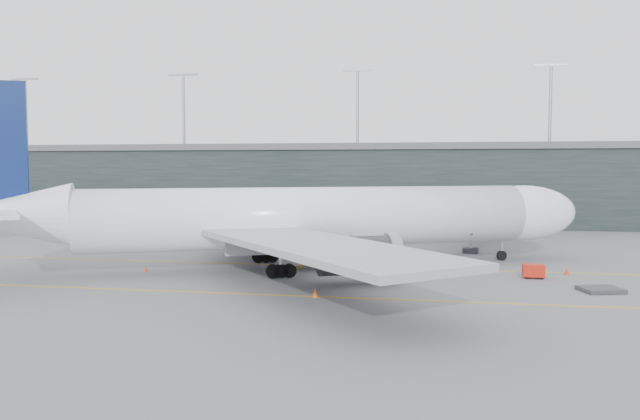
# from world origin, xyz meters

# --- Properties ---
(ground) EXTENTS (320.00, 320.00, 0.00)m
(ground) POSITION_xyz_m (0.00, 0.00, 0.00)
(ground) COLOR slate
(ground) RESTS_ON ground
(taxiline_a) EXTENTS (160.00, 0.25, 0.02)m
(taxiline_a) POSITION_xyz_m (0.00, -4.00, 0.01)
(taxiline_a) COLOR #C59612
(taxiline_a) RESTS_ON ground
(taxiline_b) EXTENTS (160.00, 0.25, 0.02)m
(taxiline_b) POSITION_xyz_m (0.00, -20.00, 0.01)
(taxiline_b) COLOR #C59612
(taxiline_b) RESTS_ON ground
(taxiline_lead_main) EXTENTS (0.25, 60.00, 0.02)m
(taxiline_lead_main) POSITION_xyz_m (5.00, 20.00, 0.01)
(taxiline_lead_main) COLOR #C59612
(taxiline_lead_main) RESTS_ON ground
(terminal) EXTENTS (240.00, 36.00, 29.00)m
(terminal) POSITION_xyz_m (-0.00, 58.00, 7.62)
(terminal) COLOR black
(terminal) RESTS_ON ground
(main_aircraft) EXTENTS (64.76, 59.66, 19.06)m
(main_aircraft) POSITION_xyz_m (5.81, -5.74, 5.35)
(main_aircraft) COLOR white
(main_aircraft) RESTS_ON ground
(jet_bridge) EXTENTS (10.58, 43.09, 6.09)m
(jet_bridge) POSITION_xyz_m (25.40, 22.93, 4.56)
(jet_bridge) COLOR #29282D
(jet_bridge) RESTS_ON ground
(gse_cart) EXTENTS (2.05, 1.32, 1.39)m
(gse_cart) POSITION_xyz_m (28.93, -7.77, 0.77)
(gse_cart) COLOR red
(gse_cart) RESTS_ON ground
(baggage_dolly) EXTENTS (4.02, 3.56, 0.34)m
(baggage_dolly) POSITION_xyz_m (33.68, -13.60, 0.20)
(baggage_dolly) COLOR #333237
(baggage_dolly) RESTS_ON ground
(uld_a) EXTENTS (2.09, 1.68, 1.87)m
(uld_a) POSITION_xyz_m (-5.72, 11.16, 0.98)
(uld_a) COLOR #333237
(uld_a) RESTS_ON ground
(uld_b) EXTENTS (2.00, 1.62, 1.78)m
(uld_b) POSITION_xyz_m (-4.06, 12.14, 0.94)
(uld_b) COLOR #333237
(uld_b) RESTS_ON ground
(uld_c) EXTENTS (2.10, 1.84, 1.63)m
(uld_c) POSITION_xyz_m (1.36, 10.98, 0.86)
(uld_c) COLOR #333237
(uld_c) RESTS_ON ground
(cone_nose) EXTENTS (0.47, 0.47, 0.76)m
(cone_nose) POSITION_xyz_m (32.56, -5.19, 0.38)
(cone_nose) COLOR red
(cone_nose) RESTS_ON ground
(cone_wing_stbd) EXTENTS (0.49, 0.49, 0.79)m
(cone_wing_stbd) POSITION_xyz_m (9.47, -20.27, 0.39)
(cone_wing_stbd) COLOR #F55F0D
(cone_wing_stbd) RESTS_ON ground
(cone_wing_port) EXTENTS (0.50, 0.50, 0.79)m
(cone_wing_port) POSITION_xyz_m (11.33, 11.79, 0.39)
(cone_wing_port) COLOR orange
(cone_wing_port) RESTS_ON ground
(cone_tail) EXTENTS (0.39, 0.39, 0.62)m
(cone_tail) POSITION_xyz_m (-10.48, -10.46, 0.31)
(cone_tail) COLOR #FD470E
(cone_tail) RESTS_ON ground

